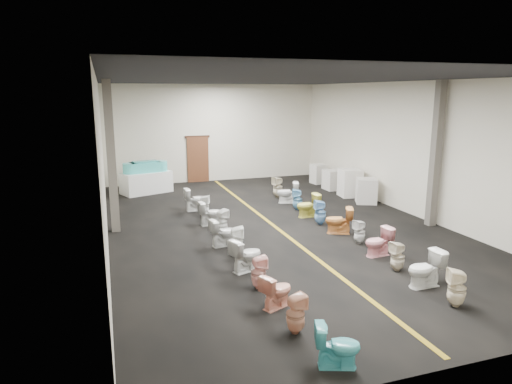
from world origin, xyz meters
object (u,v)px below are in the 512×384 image
at_px(toilet_right_0, 457,288).
at_px(bathtub, 145,168).
at_px(toilet_right_2, 398,256).
at_px(toilet_right_5, 339,220).
at_px(toilet_left_0, 338,346).
at_px(toilet_left_9, 204,206).
at_px(toilet_left_4, 246,255).
at_px(appliance_crate_d, 319,174).
at_px(toilet_right_9, 288,192).
at_px(appliance_crate_a, 366,191).
at_px(toilet_right_8, 297,199).
at_px(toilet_right_10, 278,187).
at_px(toilet_left_3, 259,272).
at_px(toilet_right_1, 425,269).
at_px(appliance_crate_b, 350,183).
at_px(toilet_left_1, 296,314).
at_px(toilet_left_6, 224,232).
at_px(display_table, 146,182).
at_px(toilet_left_8, 211,213).
at_px(toilet_right_6, 320,212).
at_px(toilet_left_10, 196,199).
at_px(toilet_left_2, 277,291).
at_px(toilet_left_7, 222,222).
at_px(appliance_crate_c, 333,180).
at_px(toilet_right_7, 308,205).
at_px(toilet_right_4, 360,232).

bearing_deg(toilet_right_0, bathtub, -136.26).
height_order(toilet_right_2, toilet_right_5, toilet_right_5).
height_order(toilet_left_0, toilet_left_9, toilet_left_9).
bearing_deg(toilet_left_4, appliance_crate_d, -54.54).
relative_size(toilet_right_5, toilet_right_9, 0.99).
relative_size(appliance_crate_a, toilet_left_9, 1.29).
bearing_deg(appliance_crate_a, toilet_right_5, -132.65).
xyz_separation_m(toilet_left_9, toilet_right_8, (3.36, -0.17, 0.02)).
bearing_deg(toilet_right_10, appliance_crate_a, 43.71).
xyz_separation_m(appliance_crate_d, toilet_left_3, (-6.38, -10.11, -0.08)).
bearing_deg(toilet_right_1, bathtub, -158.54).
distance_m(appliance_crate_b, toilet_left_9, 6.36).
relative_size(bathtub, toilet_left_1, 2.53).
xyz_separation_m(appliance_crate_d, toilet_right_9, (-2.83, -3.11, -0.04)).
xyz_separation_m(toilet_left_1, toilet_left_6, (-0.02, 4.92, 0.02)).
distance_m(display_table, toilet_left_3, 10.63).
relative_size(toilet_left_8, toilet_left_9, 1.05).
height_order(appliance_crate_b, toilet_left_6, appliance_crate_b).
xyz_separation_m(toilet_left_0, toilet_right_0, (3.19, 1.06, 0.04)).
relative_size(toilet_left_4, toilet_right_10, 0.93).
bearing_deg(toilet_right_6, toilet_left_10, -121.14).
bearing_deg(bathtub, toilet_left_2, -94.38).
bearing_deg(display_table, bathtub, 116.57).
distance_m(toilet_left_0, toilet_right_1, 3.81).
relative_size(bathtub, toilet_left_6, 2.41).
xyz_separation_m(toilet_left_7, toilet_right_1, (3.22, -5.09, 0.04)).
xyz_separation_m(appliance_crate_c, toilet_left_7, (-6.16, -4.63, -0.05)).
xyz_separation_m(display_table, toilet_left_8, (1.49, -5.50, -0.06)).
height_order(toilet_left_7, toilet_left_9, toilet_left_7).
distance_m(appliance_crate_b, toilet_left_10, 6.36).
bearing_deg(toilet_right_1, toilet_left_4, -122.67).
height_order(toilet_left_2, toilet_left_6, toilet_left_6).
bearing_deg(appliance_crate_b, bathtub, 157.04).
distance_m(toilet_left_4, toilet_right_2, 3.56).
height_order(toilet_right_0, toilet_right_1, toilet_right_1).
bearing_deg(appliance_crate_a, toilet_right_7, -159.25).
height_order(toilet_left_0, toilet_right_9, toilet_right_9).
bearing_deg(toilet_right_4, toilet_right_2, -14.02).
height_order(toilet_left_7, toilet_right_10, toilet_right_10).
xyz_separation_m(toilet_left_1, toilet_right_6, (3.41, 5.93, 0.04)).
relative_size(toilet_left_8, toilet_right_4, 1.12).
height_order(toilet_left_10, toilet_right_4, toilet_left_10).
distance_m(toilet_left_6, toilet_left_7, 1.11).
xyz_separation_m(toilet_left_1, toilet_right_9, (3.54, 8.97, 0.05)).
height_order(toilet_left_9, toilet_right_4, toilet_left_9).
relative_size(toilet_left_9, toilet_right_0, 0.94).
height_order(toilet_left_0, toilet_right_0, toilet_right_0).
xyz_separation_m(toilet_left_3, toilet_right_0, (3.41, -2.03, 0.02)).
relative_size(toilet_left_2, toilet_left_6, 0.92).
distance_m(toilet_left_0, toilet_right_10, 11.52).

